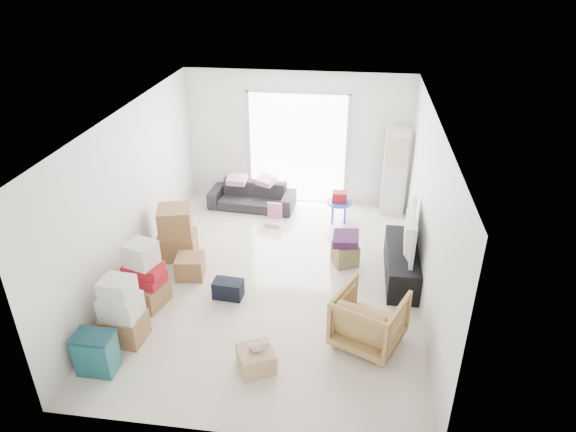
{
  "coord_description": "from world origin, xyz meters",
  "views": [
    {
      "loc": [
        1.13,
        -6.78,
        4.78
      ],
      "look_at": [
        0.18,
        0.2,
        1.07
      ],
      "focal_mm": 32.0,
      "sensor_mm": 36.0,
      "label": 1
    }
  ],
  "objects_px": {
    "armchair": "(369,317)",
    "ac_tower": "(395,172)",
    "wood_crate": "(256,359)",
    "storage_bins": "(96,353)",
    "tv_console": "(401,263)",
    "television": "(403,245)",
    "ottoman": "(345,254)",
    "sofa": "(252,192)",
    "kids_table": "(339,201)"
  },
  "relations": [
    {
      "from": "tv_console",
      "to": "armchair",
      "type": "height_order",
      "value": "armchair"
    },
    {
      "from": "tv_console",
      "to": "sofa",
      "type": "bearing_deg",
      "value": 143.07
    },
    {
      "from": "sofa",
      "to": "wood_crate",
      "type": "xyz_separation_m",
      "value": [
        0.94,
        -4.48,
        -0.2
      ]
    },
    {
      "from": "tv_console",
      "to": "wood_crate",
      "type": "bearing_deg",
      "value": -129.76
    },
    {
      "from": "armchair",
      "to": "storage_bins",
      "type": "height_order",
      "value": "armchair"
    },
    {
      "from": "tv_console",
      "to": "ac_tower",
      "type": "bearing_deg",
      "value": 91.24
    },
    {
      "from": "tv_console",
      "to": "wood_crate",
      "type": "height_order",
      "value": "tv_console"
    },
    {
      "from": "sofa",
      "to": "armchair",
      "type": "bearing_deg",
      "value": -53.89
    },
    {
      "from": "tv_console",
      "to": "kids_table",
      "type": "bearing_deg",
      "value": 120.74
    },
    {
      "from": "television",
      "to": "sofa",
      "type": "xyz_separation_m",
      "value": [
        -2.87,
        2.16,
        -0.26
      ]
    },
    {
      "from": "armchair",
      "to": "wood_crate",
      "type": "bearing_deg",
      "value": 50.07
    },
    {
      "from": "sofa",
      "to": "ottoman",
      "type": "xyz_separation_m",
      "value": [
        1.97,
        -1.88,
        -0.15
      ]
    },
    {
      "from": "storage_bins",
      "to": "tv_console",
      "type": "bearing_deg",
      "value": 33.9
    },
    {
      "from": "sofa",
      "to": "wood_crate",
      "type": "distance_m",
      "value": 4.58
    },
    {
      "from": "television",
      "to": "sofa",
      "type": "bearing_deg",
      "value": 57.58
    },
    {
      "from": "ac_tower",
      "to": "tv_console",
      "type": "relative_size",
      "value": 1.11
    },
    {
      "from": "armchair",
      "to": "ac_tower",
      "type": "bearing_deg",
      "value": -72.76
    },
    {
      "from": "ottoman",
      "to": "storage_bins",
      "type": "bearing_deg",
      "value": -135.93
    },
    {
      "from": "ac_tower",
      "to": "sofa",
      "type": "relative_size",
      "value": 1.01
    },
    {
      "from": "television",
      "to": "storage_bins",
      "type": "height_order",
      "value": "television"
    },
    {
      "from": "ac_tower",
      "to": "armchair",
      "type": "bearing_deg",
      "value": -96.85
    },
    {
      "from": "armchair",
      "to": "wood_crate",
      "type": "height_order",
      "value": "armchair"
    },
    {
      "from": "ac_tower",
      "to": "kids_table",
      "type": "relative_size",
      "value": 2.85
    },
    {
      "from": "ottoman",
      "to": "television",
      "type": "bearing_deg",
      "value": -17.26
    },
    {
      "from": "armchair",
      "to": "wood_crate",
      "type": "xyz_separation_m",
      "value": [
        -1.41,
        -0.69,
        -0.29
      ]
    },
    {
      "from": "armchair",
      "to": "ottoman",
      "type": "bearing_deg",
      "value": -54.68
    },
    {
      "from": "storage_bins",
      "to": "sofa",
      "type": "bearing_deg",
      "value": 77.86
    },
    {
      "from": "tv_console",
      "to": "ottoman",
      "type": "relative_size",
      "value": 4.16
    },
    {
      "from": "storage_bins",
      "to": "ottoman",
      "type": "relative_size",
      "value": 1.48
    },
    {
      "from": "sofa",
      "to": "armchair",
      "type": "relative_size",
      "value": 2.01
    },
    {
      "from": "television",
      "to": "storage_bins",
      "type": "bearing_deg",
      "value": 128.41
    },
    {
      "from": "wood_crate",
      "to": "kids_table",
      "type": "bearing_deg",
      "value": 78.39
    },
    {
      "from": "television",
      "to": "kids_table",
      "type": "relative_size",
      "value": 1.9
    },
    {
      "from": "wood_crate",
      "to": "ottoman",
      "type": "bearing_deg",
      "value": 68.46
    },
    {
      "from": "kids_table",
      "to": "tv_console",
      "type": "bearing_deg",
      "value": -59.26
    },
    {
      "from": "television",
      "to": "kids_table",
      "type": "bearing_deg",
      "value": 35.26
    },
    {
      "from": "sofa",
      "to": "storage_bins",
      "type": "relative_size",
      "value": 3.08
    },
    {
      "from": "ottoman",
      "to": "wood_crate",
      "type": "bearing_deg",
      "value": -111.54
    },
    {
      "from": "ac_tower",
      "to": "storage_bins",
      "type": "distance_m",
      "value": 6.28
    },
    {
      "from": "television",
      "to": "sofa",
      "type": "height_order",
      "value": "same"
    },
    {
      "from": "ac_tower",
      "to": "armchair",
      "type": "distance_m",
      "value": 4.0
    },
    {
      "from": "sofa",
      "to": "storage_bins",
      "type": "height_order",
      "value": "sofa"
    },
    {
      "from": "kids_table",
      "to": "sofa",
      "type": "bearing_deg",
      "value": 169.18
    },
    {
      "from": "sofa",
      "to": "ottoman",
      "type": "height_order",
      "value": "sofa"
    },
    {
      "from": "ac_tower",
      "to": "sofa",
      "type": "height_order",
      "value": "ac_tower"
    },
    {
      "from": "kids_table",
      "to": "ac_tower",
      "type": "bearing_deg",
      "value": 25.53
    },
    {
      "from": "tv_console",
      "to": "armchair",
      "type": "xyz_separation_m",
      "value": [
        -0.52,
        -1.63,
        0.17
      ]
    },
    {
      "from": "tv_console",
      "to": "television",
      "type": "distance_m",
      "value": 0.34
    },
    {
      "from": "ac_tower",
      "to": "tv_console",
      "type": "height_order",
      "value": "ac_tower"
    },
    {
      "from": "television",
      "to": "tv_console",
      "type": "bearing_deg",
      "value": 0.0
    }
  ]
}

